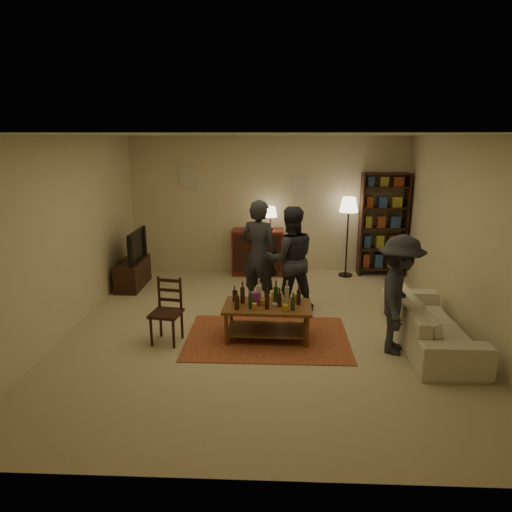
# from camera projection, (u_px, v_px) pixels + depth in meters

# --- Properties ---
(floor) EXTENTS (6.00, 6.00, 0.00)m
(floor) POSITION_uv_depth(u_px,v_px,m) (264.00, 328.00, 6.56)
(floor) COLOR #C6B793
(floor) RESTS_ON ground
(room_shell) EXTENTS (6.00, 6.00, 6.00)m
(room_shell) POSITION_uv_depth(u_px,v_px,m) (236.00, 182.00, 9.01)
(room_shell) COLOR beige
(room_shell) RESTS_ON ground
(rug) EXTENTS (2.20, 1.50, 0.01)m
(rug) POSITION_uv_depth(u_px,v_px,m) (267.00, 338.00, 6.24)
(rug) COLOR maroon
(rug) RESTS_ON ground
(coffee_table) EXTENTS (1.19, 0.67, 0.82)m
(coffee_table) POSITION_uv_depth(u_px,v_px,m) (267.00, 309.00, 6.14)
(coffee_table) COLOR brown
(coffee_table) RESTS_ON ground
(dining_chair) EXTENTS (0.44, 0.44, 0.88)m
(dining_chair) POSITION_uv_depth(u_px,v_px,m) (167.00, 308.00, 6.07)
(dining_chair) COLOR black
(dining_chair) RESTS_ON ground
(tv_stand) EXTENTS (0.40, 1.00, 1.06)m
(tv_stand) POSITION_uv_depth(u_px,v_px,m) (133.00, 266.00, 8.30)
(tv_stand) COLOR black
(tv_stand) RESTS_ON ground
(dresser) EXTENTS (1.00, 0.50, 1.36)m
(dresser) POSITION_uv_depth(u_px,v_px,m) (258.00, 251.00, 9.07)
(dresser) COLOR maroon
(dresser) RESTS_ON ground
(bookshelf) EXTENTS (0.90, 0.34, 2.02)m
(bookshelf) POSITION_uv_depth(u_px,v_px,m) (383.00, 224.00, 8.89)
(bookshelf) COLOR black
(bookshelf) RESTS_ON ground
(floor_lamp) EXTENTS (0.36, 0.36, 1.56)m
(floor_lamp) POSITION_uv_depth(u_px,v_px,m) (349.00, 210.00, 8.72)
(floor_lamp) COLOR black
(floor_lamp) RESTS_ON ground
(sofa) EXTENTS (0.81, 2.08, 0.61)m
(sofa) POSITION_uv_depth(u_px,v_px,m) (430.00, 322.00, 6.00)
(sofa) COLOR beige
(sofa) RESTS_ON ground
(person_left) EXTENTS (0.75, 0.63, 1.74)m
(person_left) POSITION_uv_depth(u_px,v_px,m) (259.00, 254.00, 7.24)
(person_left) COLOR #27282F
(person_left) RESTS_ON ground
(person_right) EXTENTS (0.91, 0.76, 1.66)m
(person_right) POSITION_uv_depth(u_px,v_px,m) (290.00, 259.00, 7.07)
(person_right) COLOR #282930
(person_right) RESTS_ON ground
(person_by_sofa) EXTENTS (0.85, 1.11, 1.52)m
(person_by_sofa) POSITION_uv_depth(u_px,v_px,m) (399.00, 295.00, 5.68)
(person_by_sofa) COLOR #282930
(person_by_sofa) RESTS_ON ground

